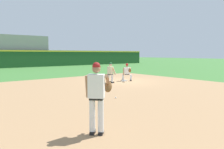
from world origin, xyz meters
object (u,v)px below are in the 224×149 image
at_px(pitcher, 97,94).
at_px(baserunner, 111,72).
at_px(first_base_bag, 124,81).
at_px(baseball, 116,98).
at_px(first_baseman, 127,71).

relative_size(pitcher, baserunner, 1.27).
xyz_separation_m(first_base_bag, baseball, (-4.51, -4.43, -0.01)).
bearing_deg(first_baseman, baserunner, -178.84).
bearing_deg(pitcher, baseball, 44.42).
distance_m(pitcher, first_baseman, 11.09).
distance_m(first_base_bag, baseball, 6.32).
xyz_separation_m(baseball, pitcher, (-3.24, -3.17, 1.02)).
distance_m(first_base_bag, pitcher, 10.91).
bearing_deg(pitcher, baserunner, 49.74).
bearing_deg(baserunner, first_base_bag, 0.78).
bearing_deg(pitcher, first_baseman, 43.40).
bearing_deg(baserunner, baseball, -125.82).
relative_size(first_base_bag, baserunner, 0.26).
relative_size(first_base_bag, baseball, 5.14).
height_order(first_base_bag, pitcher, pitcher).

